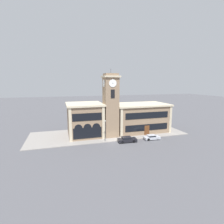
% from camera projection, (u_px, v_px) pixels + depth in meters
% --- Properties ---
extents(ground_plane, '(300.00, 300.00, 0.00)m').
position_uv_depth(ground_plane, '(116.00, 142.00, 44.39)').
color(ground_plane, '#4C4C51').
extents(sidewalk_kerb, '(44.17, 14.57, 0.15)m').
position_uv_depth(sidewalk_kerb, '(108.00, 133.00, 51.26)').
color(sidewalk_kerb, gray).
rests_on(sidewalk_kerb, ground_plane).
extents(clock_tower, '(4.41, 4.41, 18.42)m').
position_uv_depth(clock_tower, '(111.00, 106.00, 47.26)').
color(clock_tower, '#897056').
rests_on(clock_tower, ground_plane).
extents(town_hall_left_wing, '(9.84, 10.53, 9.17)m').
position_uv_depth(town_hall_left_wing, '(85.00, 119.00, 48.92)').
color(town_hall_left_wing, '#897056').
rests_on(town_hall_left_wing, ground_plane).
extents(town_hall_right_wing, '(16.63, 10.53, 8.48)m').
position_uv_depth(town_hall_right_wing, '(140.00, 117.00, 53.72)').
color(town_hall_right_wing, '#897056').
rests_on(town_hall_right_wing, ground_plane).
extents(parked_car_near, '(4.82, 2.14, 1.41)m').
position_uv_depth(parked_car_near, '(127.00, 139.00, 43.93)').
color(parked_car_near, black).
rests_on(parked_car_near, ground_plane).
extents(parked_car_mid, '(4.33, 1.96, 1.28)m').
position_uv_depth(parked_car_mid, '(152.00, 137.00, 45.90)').
color(parked_car_mid, '#B2B7C1').
rests_on(parked_car_mid, ground_plane).
extents(street_lamp, '(0.36, 0.36, 5.46)m').
position_uv_depth(street_lamp, '(105.00, 128.00, 43.61)').
color(street_lamp, '#4C4C51').
rests_on(street_lamp, sidewalk_kerb).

